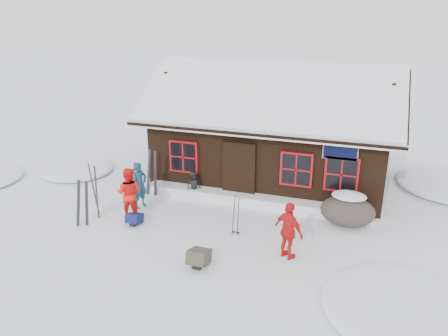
{
  "coord_description": "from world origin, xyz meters",
  "views": [
    {
      "loc": [
        4.76,
        -10.61,
        6.24
      ],
      "look_at": [
        0.53,
        1.96,
        1.3
      ],
      "focal_mm": 35.0,
      "sensor_mm": 36.0,
      "label": 1
    }
  ],
  "objects": [
    {
      "name": "ground",
      "position": [
        0.0,
        0.0,
        0.0
      ],
      "size": [
        120.0,
        120.0,
        0.0
      ],
      "primitive_type": "plane",
      "color": "white",
      "rests_on": "ground"
    },
    {
      "name": "mountain_hut",
      "position": [
        1.5,
        4.98,
        1.58
      ],
      "size": [
        8.9,
        6.09,
        4.42
      ],
      "color": "black",
      "rests_on": "ground"
    },
    {
      "name": "snow_drift",
      "position": [
        1.5,
        2.25,
        0.17
      ],
      "size": [
        7.6,
        0.6,
        0.35
      ],
      "primitive_type": "cube",
      "color": "white",
      "rests_on": "ground"
    },
    {
      "name": "snow_mounds",
      "position": [
        1.65,
        1.86,
        0.0
      ],
      "size": [
        20.6,
        13.2,
        0.48
      ],
      "color": "white",
      "rests_on": "ground"
    },
    {
      "name": "skier_teal",
      "position": [
        -2.01,
        0.91,
        0.78
      ],
      "size": [
        0.53,
        0.66,
        1.55
      ],
      "primitive_type": "imported",
      "rotation": [
        0.0,
        0.0,
        1.24
      ],
      "color": "navy",
      "rests_on": "ground"
    },
    {
      "name": "skier_orange_left",
      "position": [
        -1.92,
        0.1,
        0.83
      ],
      "size": [
        0.88,
        0.72,
        1.66
      ],
      "primitive_type": "imported",
      "rotation": [
        0.0,
        0.0,
        3.26
      ],
      "color": "red",
      "rests_on": "ground"
    },
    {
      "name": "skier_orange_right",
      "position": [
        3.17,
        -0.63,
        0.79
      ],
      "size": [
        0.99,
        0.82,
        1.58
      ],
      "primitive_type": "imported",
      "rotation": [
        0.0,
        0.0,
        2.57
      ],
      "color": "red",
      "rests_on": "ground"
    },
    {
      "name": "skier_crouched",
      "position": [
        -0.64,
        2.17,
        0.47
      ],
      "size": [
        0.54,
        0.48,
        0.94
      ],
      "primitive_type": "imported",
      "rotation": [
        0.0,
        0.0,
        0.49
      ],
      "color": "black",
      "rests_on": "ground"
    },
    {
      "name": "boulder",
      "position": [
        4.51,
        1.79,
        0.48
      ],
      "size": [
        1.62,
        1.22,
        0.95
      ],
      "color": "#4B423C",
      "rests_on": "ground"
    },
    {
      "name": "ski_pair_left",
      "position": [
        -2.98,
        -0.8,
        0.71
      ],
      "size": [
        0.5,
        0.19,
        1.52
      ],
      "rotation": [
        0.0,
        0.0,
        0.26
      ],
      "color": "black",
      "rests_on": "ground"
    },
    {
      "name": "ski_pair_mid",
      "position": [
        -3.06,
        -0.03,
        0.8
      ],
      "size": [
        0.47,
        0.38,
        1.7
      ],
      "rotation": [
        0.0,
        0.0,
        -0.67
      ],
      "color": "black",
      "rests_on": "ground"
    },
    {
      "name": "ski_pair_right",
      "position": [
        -2.06,
        1.87,
        0.82
      ],
      "size": [
        0.55,
        0.19,
        1.73
      ],
      "rotation": [
        0.0,
        0.0,
        -0.2
      ],
      "color": "black",
      "rests_on": "ground"
    },
    {
      "name": "ski_poles",
      "position": [
        1.51,
        0.11,
        0.59
      ],
      "size": [
        0.22,
        0.11,
        1.25
      ],
      "color": "black",
      "rests_on": "ground"
    },
    {
      "name": "backpack_blue",
      "position": [
        -1.59,
        -0.25,
        0.14
      ],
      "size": [
        0.43,
        0.54,
        0.28
      ],
      "primitive_type": "cube",
      "rotation": [
        0.0,
        0.0,
        0.08
      ],
      "color": "#121A50",
      "rests_on": "ground"
    },
    {
      "name": "backpack_olive",
      "position": [
        1.09,
        -1.72,
        0.17
      ],
      "size": [
        0.49,
        0.64,
        0.35
      ],
      "primitive_type": "cube",
      "rotation": [
        0.0,
        0.0,
        0.01
      ],
      "color": "#413D2E",
      "rests_on": "ground"
    }
  ]
}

